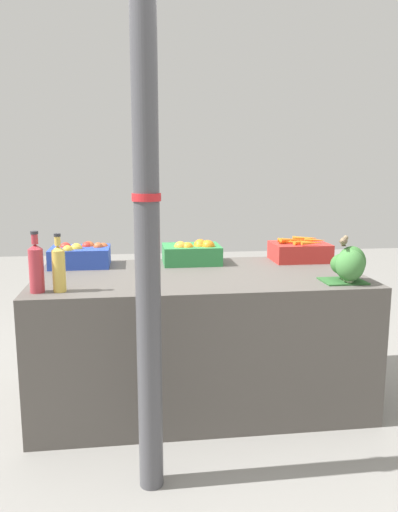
# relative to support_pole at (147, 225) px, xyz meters

# --- Properties ---
(ground_plane) EXTENTS (10.00, 10.00, 0.00)m
(ground_plane) POSITION_rel_support_pole_xyz_m (0.31, 0.79, -1.12)
(ground_plane) COLOR gray
(market_table) EXTENTS (1.81, 0.94, 0.75)m
(market_table) POSITION_rel_support_pole_xyz_m (0.31, 0.79, -0.74)
(market_table) COLOR #56514C
(market_table) RESTS_ON ground_plane
(support_pole) EXTENTS (0.11, 0.11, 2.23)m
(support_pole) POSITION_rel_support_pole_xyz_m (0.00, 0.00, 0.00)
(support_pole) COLOR #4C4C51
(support_pole) RESTS_ON ground_plane
(apple_crate) EXTENTS (0.35, 0.28, 0.15)m
(apple_crate) POSITION_rel_support_pole_xyz_m (-0.38, 1.09, -0.30)
(apple_crate) COLOR #2847B7
(apple_crate) RESTS_ON market_table
(orange_crate) EXTENTS (0.35, 0.28, 0.15)m
(orange_crate) POSITION_rel_support_pole_xyz_m (0.31, 1.08, -0.30)
(orange_crate) COLOR #2D8442
(orange_crate) RESTS_ON market_table
(carrot_crate) EXTENTS (0.35, 0.28, 0.15)m
(carrot_crate) POSITION_rel_support_pole_xyz_m (1.00, 1.09, -0.31)
(carrot_crate) COLOR red
(carrot_crate) RESTS_ON market_table
(broccoli_pile) EXTENTS (0.22, 0.22, 0.19)m
(broccoli_pile) POSITION_rel_support_pole_xyz_m (1.05, 0.47, -0.27)
(broccoli_pile) COLOR #2D602D
(broccoli_pile) RESTS_ON market_table
(juice_bottle_ruby) EXTENTS (0.07, 0.07, 0.30)m
(juice_bottle_ruby) POSITION_rel_support_pole_xyz_m (-0.52, 0.46, -0.24)
(juice_bottle_ruby) COLOR #B2333D
(juice_bottle_ruby) RESTS_ON market_table
(juice_bottle_golden) EXTENTS (0.06, 0.06, 0.28)m
(juice_bottle_golden) POSITION_rel_support_pole_xyz_m (-0.41, 0.46, -0.25)
(juice_bottle_golden) COLOR gold
(juice_bottle_golden) RESTS_ON market_table
(sparrow_bird) EXTENTS (0.09, 0.12, 0.05)m
(sparrow_bird) POSITION_rel_support_pole_xyz_m (1.02, 0.47, -0.15)
(sparrow_bird) COLOR #4C3D2D
(sparrow_bird) RESTS_ON broccoli_pile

